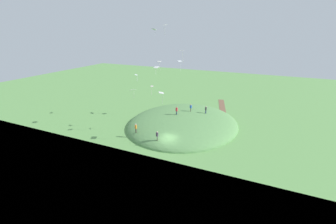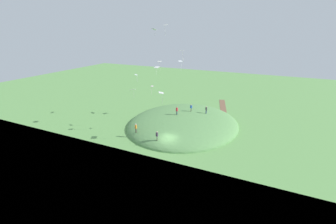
{
  "view_description": "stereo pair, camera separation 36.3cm",
  "coord_description": "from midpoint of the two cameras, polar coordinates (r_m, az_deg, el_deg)",
  "views": [
    {
      "loc": [
        -33.25,
        -15.39,
        19.18
      ],
      "look_at": [
        3.16,
        1.45,
        5.09
      ],
      "focal_mm": 25.27,
      "sensor_mm": 36.0,
      "label": 1
    },
    {
      "loc": [
        -33.1,
        -15.72,
        19.18
      ],
      "look_at": [
        3.16,
        1.45,
        5.09
      ],
      "focal_mm": 25.27,
      "sensor_mm": 36.0,
      "label": 2
    }
  ],
  "objects": [
    {
      "name": "kite_8",
      "position": [
        52.1,
        -3.05,
        10.68
      ],
      "size": [
        1.04,
        1.32,
        1.73
      ],
      "color": "white"
    },
    {
      "name": "kite_4",
      "position": [
        39.84,
        -8.77,
        5.28
      ],
      "size": [
        1.29,
        1.22,
        1.55
      ],
      "color": "white"
    },
    {
      "name": "dirt_path",
      "position": [
        61.99,
        12.81,
        0.85
      ],
      "size": [
        15.96,
        5.67,
        0.04
      ],
      "primitive_type": "cube",
      "rotation": [
        0.0,
        0.0,
        0.27
      ],
      "color": "brown",
      "rests_on": "ground_plane"
    },
    {
      "name": "kite_9",
      "position": [
        49.85,
        -0.95,
        20.15
      ],
      "size": [
        1.19,
        1.23,
        2.1
      ],
      "color": "white"
    },
    {
      "name": "kite_2",
      "position": [
        51.23,
        2.66,
        12.01
      ],
      "size": [
        1.1,
        1.0,
        2.17
      ],
      "color": "white"
    },
    {
      "name": "grass_hill",
      "position": [
        50.56,
        3.4,
        -2.98
      ],
      "size": [
        25.91,
        22.87,
        4.77
      ],
      "primitive_type": "ellipsoid",
      "color": "#5D9151",
      "rests_on": "ground_plane"
    },
    {
      "name": "kite_6",
      "position": [
        43.62,
        -2.38,
        11.93
      ],
      "size": [
        0.56,
        0.76,
        1.66
      ],
      "color": "white"
    },
    {
      "name": "kite_3",
      "position": [
        39.47,
        -1.87,
        4.56
      ],
      "size": [
        1.38,
        1.28,
        2.01
      ],
      "color": "silver"
    },
    {
      "name": "kite_7",
      "position": [
        40.76,
        3.05,
        14.39
      ],
      "size": [
        0.99,
        1.04,
        2.13
      ],
      "color": "white"
    },
    {
      "name": "kite_1",
      "position": [
        43.96,
        -3.64,
        19.25
      ],
      "size": [
        1.14,
        1.23,
        1.3
      ],
      "color": "white"
    },
    {
      "name": "person_walking_path",
      "position": [
        50.82,
        8.93,
        0.74
      ],
      "size": [
        0.53,
        0.53,
        1.6
      ],
      "rotation": [
        0.0,
        0.0,
        5.73
      ],
      "color": "#25314E",
      "rests_on": "grass_hill"
    },
    {
      "name": "ground_plane",
      "position": [
        41.36,
        -0.28,
        -8.28
      ],
      "size": [
        160.0,
        160.0,
        0.0
      ],
      "primitive_type": "plane",
      "color": "#629A50"
    },
    {
      "name": "person_with_child",
      "position": [
        43.91,
        -8.0,
        -3.62
      ],
      "size": [
        0.48,
        0.48,
        1.8
      ],
      "rotation": [
        0.0,
        0.0,
        2.88
      ],
      "color": "#3C3A2E",
      "rests_on": "grass_hill"
    },
    {
      "name": "kite_0",
      "position": [
        43.67,
        -4.16,
        6.01
      ],
      "size": [
        0.65,
        0.74,
        1.69
      ],
      "color": "silver"
    },
    {
      "name": "kite_5",
      "position": [
        39.28,
        -7.94,
        8.77
      ],
      "size": [
        0.78,
        0.72,
        1.19
      ],
      "color": "white"
    },
    {
      "name": "person_on_hilltop",
      "position": [
        40.37,
        -2.89,
        -5.51
      ],
      "size": [
        0.57,
        0.57,
        1.69
      ],
      "rotation": [
        0.0,
        0.0,
        0.5
      ],
      "color": "#554545",
      "rests_on": "grass_hill"
    },
    {
      "name": "person_watching_kites",
      "position": [
        51.2,
        5.31,
        1.21
      ],
      "size": [
        0.61,
        0.61,
        1.58
      ],
      "rotation": [
        0.0,
        0.0,
        3.58
      ],
      "color": "#5E554A",
      "rests_on": "grass_hill"
    },
    {
      "name": "person_near_shore",
      "position": [
        48.88,
        1.87,
        0.53
      ],
      "size": [
        0.45,
        0.45,
        1.7
      ],
      "rotation": [
        0.0,
        0.0,
        0.01
      ],
      "color": "#253248",
      "rests_on": "grass_hill"
    }
  ]
}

